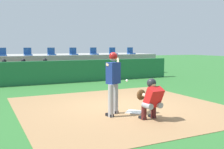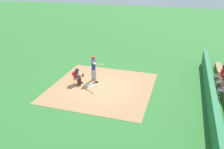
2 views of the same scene
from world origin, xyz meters
name	(u,v)px [view 2 (image 2 of 2)]	position (x,y,z in m)	size (l,w,h in m)	color
ground_plane	(102,87)	(0.00, 0.00, 0.00)	(80.00, 80.00, 0.00)	#2D6B2D
dirt_infield	(102,87)	(0.00, 0.00, 0.01)	(6.40, 6.40, 0.01)	#9E754C
home_plate	(90,85)	(0.00, -0.80, 0.02)	(0.44, 0.44, 0.02)	white
batter_at_plate	(94,67)	(-0.68, -0.78, 1.04)	(0.92, 1.22, 1.80)	#99999E
catcher_crouched	(78,76)	(-0.02, -1.68, 0.61)	(0.50, 1.76, 1.13)	gray
dugout_wall	(210,93)	(0.00, 6.50, 0.60)	(13.00, 0.30, 1.20)	#1E6638
dugout_player_0	(221,74)	(-2.94, 7.34, 0.67)	(0.49, 0.70, 1.30)	#939399
dugout_player_1	(222,80)	(-1.97, 7.34, 0.67)	(0.49, 0.70, 1.30)	#939399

